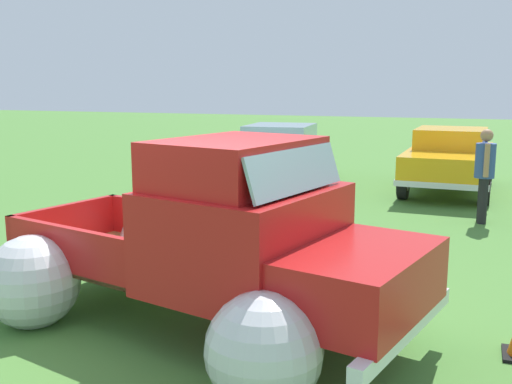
% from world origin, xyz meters
% --- Properties ---
extents(ground_plane, '(80.00, 80.00, 0.00)m').
position_xyz_m(ground_plane, '(0.00, 0.00, 0.00)').
color(ground_plane, '#477A33').
extents(vintage_pickup_truck, '(4.94, 3.56, 1.96)m').
position_xyz_m(vintage_pickup_truck, '(0.38, -0.09, 0.76)').
color(vintage_pickup_truck, black).
rests_on(vintage_pickup_truck, ground).
extents(show_car_0, '(2.19, 4.46, 1.43)m').
position_xyz_m(show_car_0, '(-1.97, 8.77, 0.78)').
color(show_car_0, black).
rests_on(show_car_0, ground).
extents(show_car_1, '(1.95, 4.20, 1.43)m').
position_xyz_m(show_car_1, '(2.07, 8.94, 0.78)').
color(show_car_1, black).
rests_on(show_car_1, ground).
extents(spectator_0, '(0.37, 0.54, 1.66)m').
position_xyz_m(spectator_0, '(2.78, 5.83, 0.94)').
color(spectator_0, black).
rests_on(spectator_0, ground).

